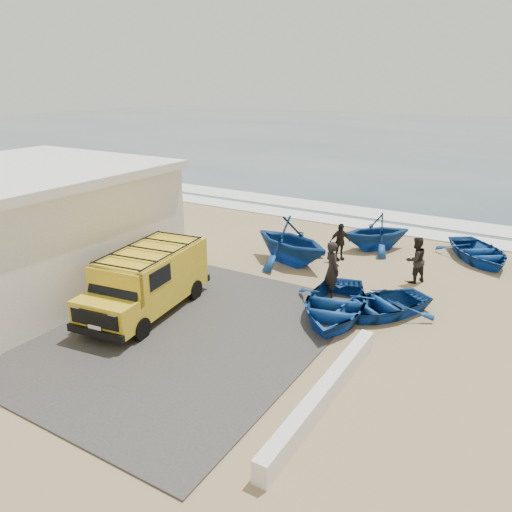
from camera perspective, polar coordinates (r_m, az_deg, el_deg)
The scene contains 16 objects.
ground at distance 16.72m, azimuth -3.93°, elevation -5.99°, with size 160.00×160.00×0.00m, color #9E845B.
slab at distance 16.53m, azimuth -13.69°, elevation -6.78°, with size 12.00×10.00×0.05m, color #42403D.
ocean at distance 69.23m, azimuth 24.19°, elevation 12.02°, with size 180.00×88.00×0.01m, color #385166.
surf_line at distance 26.80m, azimuth 10.88°, elevation 3.74°, with size 180.00×1.60×0.06m, color white.
surf_wash at distance 29.09m, azimuth 12.63°, elevation 4.85°, with size 180.00×2.20×0.04m, color white.
building at distance 19.88m, azimuth -25.66°, elevation 2.93°, with size 8.40×9.40×4.30m.
parapet at distance 12.20m, azimuth 7.81°, elevation -15.32°, with size 0.35×6.00×0.55m, color silver.
van at distance 16.43m, azimuth -12.27°, elevation -2.59°, with size 2.55×5.12×2.11m.
boat_near_left at distance 16.16m, azimuth 8.93°, elevation -5.49°, with size 2.93×4.11×0.85m, color navy.
boat_near_right at distance 16.60m, azimuth 13.97°, elevation -5.38°, with size 2.50×3.50×0.73m, color navy.
boat_mid_left at distance 20.42m, azimuth 3.98°, elevation 1.81°, with size 3.22×3.73×1.96m, color navy.
boat_far_left at distance 22.70m, azimuth 13.56°, elevation 2.74°, with size 2.73×3.16×1.66m, color navy.
boat_far_right at distance 22.77m, azimuth 24.13°, elevation 0.42°, with size 2.70×3.78×0.78m, color navy.
fisherman_front at distance 17.40m, azimuth 8.67°, elevation -1.52°, with size 0.73×0.48×2.01m, color black.
fisherman_middle at distance 19.39m, azimuth 17.76°, elevation -0.42°, with size 0.86×0.67×1.76m, color black.
fisherman_back at distance 21.11m, azimuth 9.55°, elevation 1.62°, with size 0.92×0.38×1.58m, color black.
Camera 1 is at (8.73, -12.29, 7.23)m, focal length 35.00 mm.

